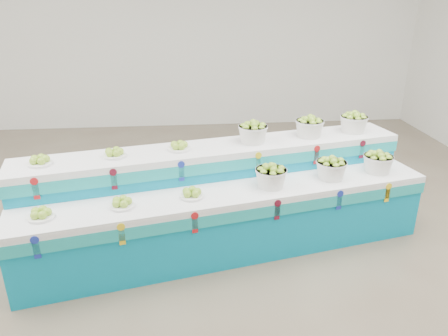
{
  "coord_description": "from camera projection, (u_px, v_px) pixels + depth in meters",
  "views": [
    {
      "loc": [
        0.36,
        -3.49,
        2.54
      ],
      "look_at": [
        0.75,
        0.52,
        0.87
      ],
      "focal_mm": 34.1,
      "sensor_mm": 36.0,
      "label": 1
    }
  ],
  "objects": [
    {
      "name": "ground",
      "position": [
        153.0,
        273.0,
        4.15
      ],
      "size": [
        10.0,
        10.0,
        0.0
      ],
      "primitive_type": "plane",
      "color": "brown",
      "rests_on": "ground"
    },
    {
      "name": "back_wall",
      "position": [
        162.0,
        23.0,
        7.98
      ],
      "size": [
        10.0,
        0.0,
        10.0
      ],
      "primitive_type": "plane",
      "rotation": [
        1.57,
        0.0,
        0.0
      ],
      "color": "silver",
      "rests_on": "ground"
    },
    {
      "name": "display_stand",
      "position": [
        224.0,
        199.0,
        4.5
      ],
      "size": [
        4.35,
        1.94,
        1.02
      ],
      "primitive_type": null,
      "rotation": [
        0.0,
        0.0,
        0.21
      ],
      "color": "#058BB2",
      "rests_on": "ground"
    },
    {
      "name": "plate_lower_left",
      "position": [
        40.0,
        213.0,
        3.68
      ],
      "size": [
        0.28,
        0.28,
        0.1
      ],
      "primitive_type": "cylinder",
      "rotation": [
        0.0,
        0.0,
        0.21
      ],
      "color": "white",
      "rests_on": "display_stand"
    },
    {
      "name": "plate_lower_mid",
      "position": [
        122.0,
        202.0,
        3.87
      ],
      "size": [
        0.28,
        0.28,
        0.1
      ],
      "primitive_type": "cylinder",
      "rotation": [
        0.0,
        0.0,
        0.21
      ],
      "color": "white",
      "rests_on": "display_stand"
    },
    {
      "name": "plate_lower_right",
      "position": [
        192.0,
        193.0,
        4.05
      ],
      "size": [
        0.28,
        0.28,
        0.1
      ],
      "primitive_type": "cylinder",
      "rotation": [
        0.0,
        0.0,
        0.21
      ],
      "color": "white",
      "rests_on": "display_stand"
    },
    {
      "name": "basket_lower_left",
      "position": [
        271.0,
        176.0,
        4.26
      ],
      "size": [
        0.38,
        0.38,
        0.23
      ],
      "primitive_type": null,
      "rotation": [
        0.0,
        0.0,
        0.21
      ],
      "color": "silver",
      "rests_on": "display_stand"
    },
    {
      "name": "basket_lower_mid",
      "position": [
        331.0,
        168.0,
        4.45
      ],
      "size": [
        0.38,
        0.38,
        0.23
      ],
      "primitive_type": null,
      "rotation": [
        0.0,
        0.0,
        0.21
      ],
      "color": "silver",
      "rests_on": "display_stand"
    },
    {
      "name": "basket_lower_right",
      "position": [
        378.0,
        162.0,
        4.61
      ],
      "size": [
        0.38,
        0.38,
        0.23
      ],
      "primitive_type": null,
      "rotation": [
        0.0,
        0.0,
        0.21
      ],
      "color": "silver",
      "rests_on": "display_stand"
    },
    {
      "name": "plate_upper_left",
      "position": [
        39.0,
        160.0,
        4.02
      ],
      "size": [
        0.28,
        0.28,
        0.1
      ],
      "primitive_type": "cylinder",
      "rotation": [
        0.0,
        0.0,
        0.21
      ],
      "color": "white",
      "rests_on": "display_stand"
    },
    {
      "name": "plate_upper_mid",
      "position": [
        114.0,
        152.0,
        4.22
      ],
      "size": [
        0.28,
        0.28,
        0.1
      ],
      "primitive_type": "cylinder",
      "rotation": [
        0.0,
        0.0,
        0.21
      ],
      "color": "white",
      "rests_on": "display_stand"
    },
    {
      "name": "plate_upper_right",
      "position": [
        179.0,
        146.0,
        4.4
      ],
      "size": [
        0.28,
        0.28,
        0.1
      ],
      "primitive_type": "cylinder",
      "rotation": [
        0.0,
        0.0,
        0.21
      ],
      "color": "white",
      "rests_on": "display_stand"
    },
    {
      "name": "basket_upper_left",
      "position": [
        253.0,
        132.0,
        4.6
      ],
      "size": [
        0.38,
        0.38,
        0.23
      ],
      "primitive_type": null,
      "rotation": [
        0.0,
        0.0,
        0.21
      ],
      "color": "silver",
      "rests_on": "display_stand"
    },
    {
      "name": "basket_upper_mid",
      "position": [
        309.0,
        127.0,
        4.79
      ],
      "size": [
        0.38,
        0.38,
        0.23
      ],
      "primitive_type": null,
      "rotation": [
        0.0,
        0.0,
        0.21
      ],
      "color": "silver",
      "rests_on": "display_stand"
    },
    {
      "name": "basket_upper_right",
      "position": [
        354.0,
        122.0,
        4.95
      ],
      "size": [
        0.38,
        0.38,
        0.23
      ],
      "primitive_type": null,
      "rotation": [
        0.0,
        0.0,
        0.21
      ],
      "color": "silver",
      "rests_on": "display_stand"
    }
  ]
}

